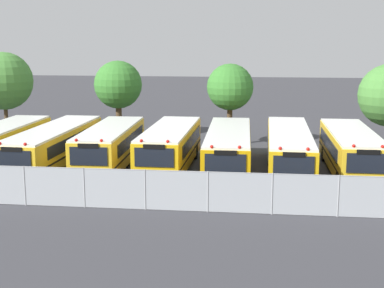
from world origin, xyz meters
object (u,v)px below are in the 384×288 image
(school_bus_5, at_px, (289,150))
(tree_0, at_px, (3,81))
(school_bus_3, at_px, (170,146))
(school_bus_6, at_px, (351,150))
(school_bus_2, at_px, (110,145))
(school_bus_1, at_px, (54,145))
(tree_2, at_px, (231,88))
(school_bus_4, at_px, (229,149))
(tree_1, at_px, (118,85))
(school_bus_0, at_px, (0,144))

(school_bus_5, distance_m, tree_0, 24.83)
(school_bus_3, distance_m, school_bus_6, 10.66)
(school_bus_2, xyz_separation_m, tree_0, (-11.60, 10.27, 2.99))
(school_bus_5, relative_size, tree_0, 1.72)
(school_bus_1, xyz_separation_m, school_bus_6, (17.96, 0.01, 0.08))
(tree_2, bearing_deg, tree_0, 173.44)
(school_bus_4, bearing_deg, school_bus_3, -4.60)
(school_bus_5, relative_size, tree_1, 1.91)
(school_bus_5, xyz_separation_m, school_bus_6, (3.58, 0.24, 0.00))
(school_bus_5, bearing_deg, school_bus_2, 0.40)
(school_bus_0, xyz_separation_m, school_bus_2, (7.12, -0.05, 0.06))
(school_bus_3, relative_size, school_bus_5, 0.85)
(school_bus_0, bearing_deg, school_bus_6, -179.19)
(tree_1, bearing_deg, school_bus_4, -48.39)
(school_bus_1, height_order, school_bus_4, school_bus_4)
(school_bus_0, bearing_deg, school_bus_3, -179.26)
(tree_0, bearing_deg, school_bus_1, -51.79)
(tree_0, bearing_deg, tree_1, 0.50)
(school_bus_0, xyz_separation_m, school_bus_3, (10.81, 0.03, 0.08))
(school_bus_3, relative_size, school_bus_6, 0.97)
(school_bus_0, height_order, tree_1, tree_1)
(school_bus_3, relative_size, tree_1, 1.62)
(tree_1, bearing_deg, school_bus_6, -31.88)
(school_bus_0, distance_m, school_bus_5, 17.89)
(school_bus_5, height_order, tree_1, tree_1)
(school_bus_3, bearing_deg, school_bus_1, 0.52)
(school_bus_4, xyz_separation_m, school_bus_6, (7.11, 0.27, 0.03))
(school_bus_1, xyz_separation_m, school_bus_3, (7.31, -0.05, 0.08))
(school_bus_6, xyz_separation_m, tree_2, (-7.44, 8.00, 2.84))
(school_bus_0, xyz_separation_m, tree_1, (5.05, 10.31, 2.82))
(school_bus_1, relative_size, school_bus_2, 1.18)
(school_bus_2, bearing_deg, tree_2, -131.71)
(school_bus_2, distance_m, tree_1, 10.92)
(school_bus_1, bearing_deg, school_bus_4, -179.88)
(school_bus_0, xyz_separation_m, tree_0, (-4.48, 10.22, 3.05))
(tree_2, bearing_deg, school_bus_0, -150.02)
(school_bus_1, distance_m, school_bus_2, 3.62)
(tree_0, xyz_separation_m, tree_2, (18.51, -2.13, -0.13))
(school_bus_2, distance_m, tree_0, 15.78)
(school_bus_2, height_order, tree_2, tree_2)
(school_bus_3, bearing_deg, school_bus_6, -178.79)
(school_bus_0, relative_size, school_bus_4, 0.99)
(school_bus_4, bearing_deg, tree_1, -49.61)
(school_bus_6, bearing_deg, school_bus_1, 0.06)
(tree_2, bearing_deg, school_bus_5, -64.88)
(school_bus_4, bearing_deg, school_bus_0, -1.93)
(school_bus_3, bearing_deg, school_bus_0, 1.07)
(school_bus_0, height_order, school_bus_2, school_bus_2)
(school_bus_1, height_order, tree_1, tree_1)
(school_bus_0, height_order, school_bus_4, school_bus_4)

